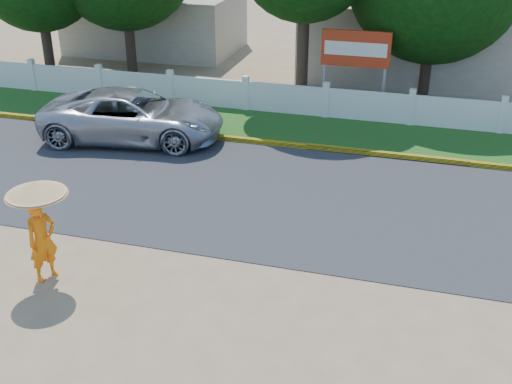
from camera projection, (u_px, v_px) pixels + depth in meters
ground at (230, 287)px, 13.59m from camera, size 120.00×120.00×0.00m
road at (281, 196)px, 17.47m from camera, size 60.00×7.00×0.02m
grass_verge at (317, 130)px, 22.01m from camera, size 60.00×3.50×0.03m
curb at (307, 146)px, 20.51m from camera, size 40.00×0.18×0.16m
fence at (326, 103)px, 23.03m from camera, size 40.00×0.10×1.10m
building_near at (423, 38)px, 27.71m from camera, size 10.00×6.00×3.20m
building_far at (156, 22)px, 31.85m from camera, size 8.00×5.00×2.80m
vehicle at (133, 116)px, 20.94m from camera, size 6.25×3.60×1.64m
monk_with_parasol at (39, 216)px, 13.26m from camera, size 1.27×1.27×2.30m
billboard at (355, 53)px, 23.08m from camera, size 2.50×0.13×2.95m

